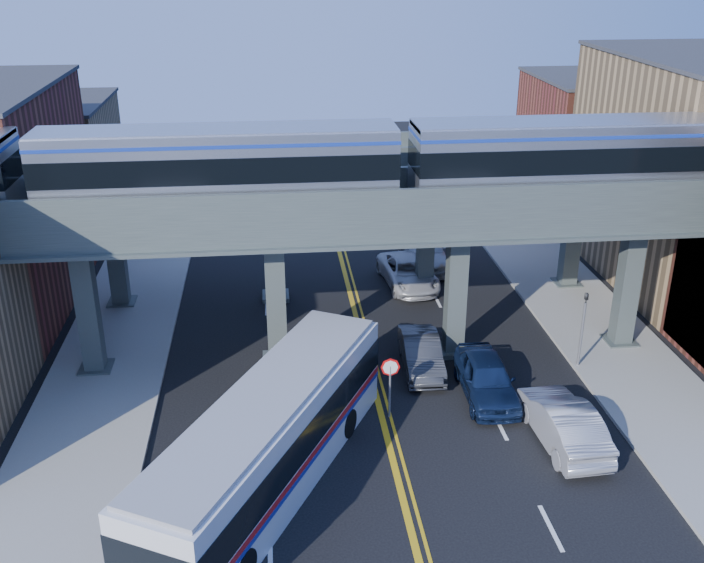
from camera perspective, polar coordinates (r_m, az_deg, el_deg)
The scene contains 17 objects.
ground at distance 29.21m, azimuth 3.03°, elevation -13.00°, with size 120.00×120.00×0.00m, color black.
sidewalk_west at distance 38.16m, azimuth -16.80°, elevation -4.63°, with size 5.00×70.00×0.16m, color gray.
sidewalk_east at distance 40.50m, azimuth 17.08°, elevation -3.00°, with size 5.00×70.00×0.16m, color gray.
building_west_c at distance 55.83m, azimuth -21.17°, elevation 7.87°, with size 8.00×10.00×8.00m, color #9E7C52.
building_east_b at distance 46.62m, azimuth 23.18°, elevation 7.34°, with size 8.00×14.00×12.00m, color #9E7C52.
building_east_c at distance 58.31m, azimuth 17.01°, elevation 9.52°, with size 8.00×10.00×9.00m, color brown.
elevated_viaduct_near at distance 33.30m, azimuth 1.13°, elevation 4.30°, with size 52.00×3.60×7.40m.
elevated_viaduct_far at distance 39.95m, azimuth -0.13°, elevation 7.52°, with size 52.00×3.60×7.40m.
transit_train at distance 32.35m, azimuth -9.69°, elevation 8.40°, with size 44.76×2.80×3.26m.
stop_sign at distance 30.77m, azimuth 2.79°, elevation -7.04°, with size 0.76×0.09×2.63m.
traffic_signal at distance 35.39m, azimuth 16.46°, elevation -2.81°, with size 0.15×0.18×4.10m.
transit_bus at distance 27.22m, azimuth -6.10°, elevation -11.53°, with size 8.96×13.33×3.48m.
car_lane_a at distance 33.02m, azimuth 9.76°, elevation -6.91°, with size 2.04×5.08×1.73m, color #101D3D.
car_lane_b at distance 34.72m, azimuth 5.06°, elevation -5.25°, with size 1.61×4.62×1.52m, color #2E2F31.
car_lane_c at distance 43.19m, azimuth 4.10°, elevation 0.66°, with size 2.51×5.44×1.51m, color silver.
car_lane_d at distance 46.20m, azimuth 5.19°, elevation 2.32°, with size 2.47×6.08×1.76m, color #ABACB0.
car_parked_curb at distance 30.76m, azimuth 15.12°, elevation -9.86°, with size 1.84×5.27×1.74m, color #9C9BA0.
Camera 1 is at (-4.00, -23.27, 17.19)m, focal length 40.00 mm.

